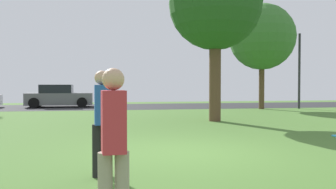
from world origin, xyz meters
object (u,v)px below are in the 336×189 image
at_px(maple_tree_near, 215,4).
at_px(oak_tree_left, 262,37).
at_px(person_thrower, 114,143).
at_px(person_catcher, 102,118).
at_px(street_lamp_post, 299,71).
at_px(parked_car_grey, 59,97).

bearing_deg(maple_tree_near, oak_tree_left, 51.91).
distance_m(oak_tree_left, person_thrower, 18.75).
distance_m(person_catcher, street_lamp_post, 18.03).
relative_size(oak_tree_left, parked_car_grey, 1.51).
bearing_deg(maple_tree_near, person_thrower, -113.00).
bearing_deg(person_catcher, street_lamp_post, 136.72).
distance_m(oak_tree_left, person_catcher, 17.03).
xyz_separation_m(person_thrower, street_lamp_post, (11.41, 15.92, 1.38)).
height_order(person_catcher, parked_car_grey, person_catcher).
bearing_deg(person_catcher, oak_tree_left, 143.22).
bearing_deg(person_thrower, oak_tree_left, -32.82).
relative_size(person_catcher, street_lamp_post, 0.37).
distance_m(maple_tree_near, street_lamp_post, 9.74).
bearing_deg(oak_tree_left, street_lamp_post, -3.44).
bearing_deg(street_lamp_post, parked_car_grey, 164.03).
xyz_separation_m(maple_tree_near, person_thrower, (-4.17, -9.83, -3.70)).
distance_m(person_thrower, parked_car_grey, 20.26).
distance_m(person_thrower, street_lamp_post, 19.64).
xyz_separation_m(oak_tree_left, person_catcher, (-9.19, -13.94, -3.35)).
distance_m(maple_tree_near, person_thrower, 11.30).
relative_size(person_thrower, street_lamp_post, 0.35).
relative_size(person_thrower, person_catcher, 0.96).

